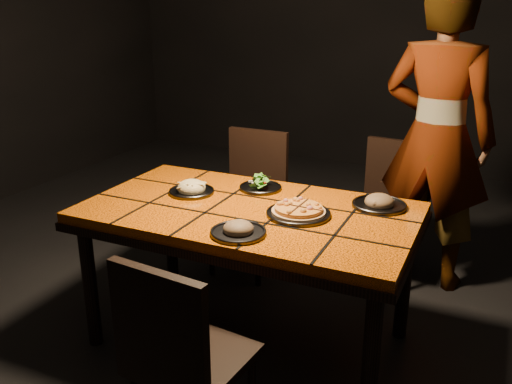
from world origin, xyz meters
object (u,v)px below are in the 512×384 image
at_px(chair_far_left, 251,191).
at_px(diner, 437,138).
at_px(chair_far_right, 389,200).
at_px(plate_pasta, 192,189).
at_px(plate_pizza, 298,212).
at_px(dining_table, 249,223).
at_px(chair_near, 179,353).

relative_size(chair_far_left, diner, 0.49).
bearing_deg(chair_far_right, plate_pasta, -124.69).
distance_m(diner, plate_pizza, 1.20).
xyz_separation_m(diner, plate_pasta, (-1.09, -1.04, -0.16)).
relative_size(plate_pizza, plate_pasta, 1.28).
distance_m(dining_table, plate_pasta, 0.38).
xyz_separation_m(chair_near, chair_far_left, (-0.49, 1.65, 0.02)).
bearing_deg(dining_table, plate_pizza, 1.47).
relative_size(chair_near, chair_far_left, 0.95).
bearing_deg(chair_far_left, plate_pasta, -89.23).
relative_size(chair_near, plate_pizza, 2.87).
xyz_separation_m(dining_table, plate_pizza, (0.26, 0.01, 0.10)).
distance_m(chair_far_left, chair_far_right, 0.89).
height_order(dining_table, diner, diner).
distance_m(chair_near, plate_pasta, 1.07).
bearing_deg(dining_table, diner, 56.74).
xyz_separation_m(chair_far_left, diner, (1.09, 0.30, 0.41)).
relative_size(chair_far_left, chair_far_right, 1.04).
bearing_deg(dining_table, chair_near, -81.68).
bearing_deg(plate_pizza, chair_near, -98.85).
distance_m(dining_table, plate_pizza, 0.27).
bearing_deg(chair_far_right, plate_pizza, -96.57).
height_order(diner, plate_pasta, diner).
bearing_deg(chair_near, plate_pizza, -93.04).
bearing_deg(plate_pasta, chair_near, -61.80).
distance_m(dining_table, chair_far_left, 0.90).
height_order(dining_table, plate_pasta, plate_pasta).
bearing_deg(diner, dining_table, 67.13).
xyz_separation_m(chair_near, chair_far_right, (0.36, 1.92, 0.00)).
distance_m(dining_table, diner, 1.35).
xyz_separation_m(chair_near, diner, (0.60, 1.95, 0.43)).
relative_size(diner, plate_pasta, 7.82).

